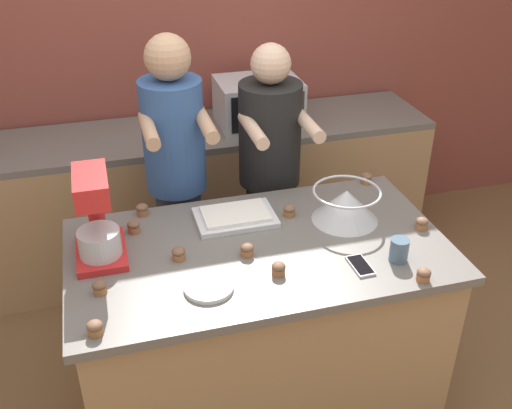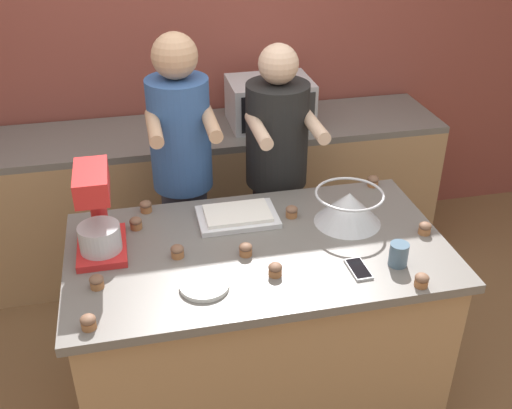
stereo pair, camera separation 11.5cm
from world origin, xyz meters
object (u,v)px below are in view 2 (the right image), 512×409
Objects in this scene: baking_tray at (237,216)px; small_plate at (204,285)px; microwave_oven at (270,102)px; person_left at (183,183)px; cupcake_2 at (246,249)px; cupcake_5 at (88,322)px; person_right at (276,183)px; drinking_glass at (399,254)px; cupcake_10 at (425,228)px; stand_mixer at (97,216)px; cupcake_1 at (422,280)px; cupcake_7 at (97,282)px; cupcake_8 at (146,206)px; cupcake_3 at (275,269)px; cell_phone at (358,269)px; cupcake_6 at (136,223)px; cupcake_9 at (292,211)px; cupcake_0 at (373,181)px; mixing_bowl at (348,207)px; cupcake_4 at (177,252)px.

small_plate is at bearing -115.42° from baking_tray.
person_left is at bearing -134.91° from microwave_oven.
cupcake_5 is (-0.62, -0.32, 0.00)m from cupcake_2.
microwave_oven is (0.11, 0.60, 0.22)m from person_right.
drinking_glass is (0.16, -1.51, -0.10)m from microwave_oven.
person_left is 29.60× the size of cupcake_10.
baking_tray is at bearing 85.91° from cupcake_2.
stand_mixer is 1.22m from drinking_glass.
cupcake_7 is (-1.21, 0.26, 0.00)m from cupcake_1.
cupcake_8 is 1.26m from cupcake_10.
cupcake_10 is at bearing 11.94° from cupcake_3.
cupcake_2 is at bearing -49.26° from cupcake_8.
cell_phone is 2.63× the size of cupcake_8.
baking_tray is 6.46× the size of cupcake_8.
cupcake_3 is (-0.23, -0.88, 0.10)m from person_right.
cupcake_2 is 0.70m from cupcake_5.
drinking_glass is at bearing -26.32° from cupcake_6.
cupcake_8 is at bearing 130.74° from cupcake_2.
small_plate is at bearing -138.26° from cupcake_2.
cupcake_9 is at bearing 42.69° from small_plate.
baking_tray is 0.86m from cupcake_1.
baking_tray is 1.12m from microwave_oven.
cupcake_5 is at bearing -167.85° from cupcake_10.
small_plate is 3.47× the size of cupcake_2.
cell_phone is at bearing -153.23° from cupcake_10.
cell_phone is 1.02m from cupcake_7.
stand_mixer is at bearing -167.77° from cupcake_0.
cupcake_5 is (-1.12, -0.47, -0.05)m from mixing_bowl.
cupcake_10 is (1.37, -0.17, -0.14)m from stand_mixer.
person_right is (0.49, 0.00, -0.06)m from person_left.
cupcake_4 is (-0.86, 0.24, -0.02)m from drinking_glass.
person_right is 0.48m from cupcake_9.
microwave_oven is 1.45m from cupcake_4.
cupcake_6 is (0.19, 0.62, 0.00)m from cupcake_5.
drinking_glass is at bearing -50.27° from person_left.
mixing_bowl is at bearing 151.04° from cupcake_10.
mixing_bowl is 0.52m from cupcake_2.
cell_phone is 2.63× the size of cupcake_5.
stand_mixer is at bearing 160.03° from cell_phone.
mixing_bowl is at bearing 103.71° from drinking_glass.
drinking_glass is 0.89m from cupcake_4.
cupcake_9 is at bearing 125.33° from drinking_glass.
cupcake_6 is at bearing 149.25° from cell_phone.
cupcake_6 is at bearing 148.04° from cupcake_1.
person_right is 28.14× the size of cupcake_1.
stand_mixer reaches higher than cupcake_2.
drinking_glass is 1.21m from cupcake_5.
cupcake_3 is at bearing -52.30° from cupcake_8.
cupcake_4 is 1.07m from cupcake_10.
cupcake_0 is 1.00× the size of cupcake_6.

